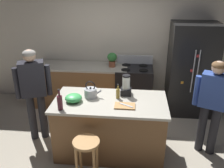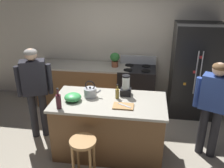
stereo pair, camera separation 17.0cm
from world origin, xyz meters
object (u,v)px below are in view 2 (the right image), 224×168
object	(u,v)px
stove_range	(136,88)
bottle_wine	(59,101)
refrigerator	(194,71)
bar_stool	(83,150)
tea_kettle	(90,92)
blender_appliance	(126,87)
potted_plant	(115,59)
bottle_vinegar	(117,93)
kitchen_island	(109,126)
chef_knife	(125,105)
person_by_sink_right	(214,102)
cutting_board	(123,106)
mixing_bowl	(73,97)
person_by_island_left	(35,86)

from	to	relation	value
stove_range	bottle_wine	world-z (taller)	bottle_wine
refrigerator	bar_stool	distance (m)	2.83
tea_kettle	blender_appliance	bearing A→B (deg)	14.46
potted_plant	bottle_wine	xyz separation A→B (m)	(-0.55, -1.88, -0.06)
stove_range	bottle_vinegar	distance (m)	1.54
stove_range	kitchen_island	bearing A→B (deg)	-102.90
blender_appliance	bottle_vinegar	bearing A→B (deg)	-129.42
bottle_vinegar	chef_knife	xyz separation A→B (m)	(0.14, -0.26, -0.06)
blender_appliance	chef_knife	xyz separation A→B (m)	(0.02, -0.40, -0.12)
person_by_sink_right	blender_appliance	distance (m)	1.34
potted_plant	cutting_board	size ratio (longest dim) A/B	1.00
refrigerator	bottle_vinegar	world-z (taller)	refrigerator
bar_stool	kitchen_island	bearing A→B (deg)	71.14
kitchen_island	person_by_sink_right	bearing A→B (deg)	5.34
potted_plant	blender_appliance	world-z (taller)	blender_appliance
kitchen_island	cutting_board	size ratio (longest dim) A/B	5.78
blender_appliance	mixing_bowl	size ratio (longest dim) A/B	1.30
blender_appliance	bottle_wine	xyz separation A→B (m)	(-0.90, -0.58, -0.02)
chef_knife	kitchen_island	bearing A→B (deg)	177.74
tea_kettle	cutting_board	size ratio (longest dim) A/B	0.92
stove_range	bottle_wine	size ratio (longest dim) A/B	3.50
bottle_wine	stove_range	bearing A→B (deg)	61.10
person_by_island_left	mixing_bowl	distance (m)	0.82
person_by_island_left	bottle_wine	bearing A→B (deg)	-42.77
cutting_board	bar_stool	bearing A→B (deg)	-130.71
bar_stool	chef_knife	xyz separation A→B (m)	(0.49, 0.55, 0.42)
potted_plant	chef_knife	xyz separation A→B (m)	(0.38, -1.71, -0.15)
stove_range	person_by_island_left	world-z (taller)	person_by_island_left
stove_range	blender_appliance	bearing A→B (deg)	-95.35
person_by_sink_right	tea_kettle	size ratio (longest dim) A/B	5.69
potted_plant	mixing_bowl	xyz separation A→B (m)	(-0.42, -1.62, -0.12)
bottle_wine	bar_stool	bearing A→B (deg)	-40.88
chef_knife	bottle_vinegar	bearing A→B (deg)	148.18
blender_appliance	bottle_vinegar	xyz separation A→B (m)	(-0.12, -0.14, -0.05)
kitchen_island	stove_range	world-z (taller)	stove_range
bottle_vinegar	mixing_bowl	bearing A→B (deg)	-165.12
refrigerator	person_by_sink_right	size ratio (longest dim) A/B	1.19
person_by_sink_right	tea_kettle	xyz separation A→B (m)	(-1.87, -0.04, 0.06)
stove_range	blender_appliance	distance (m)	1.41
bar_stool	bottle_wine	size ratio (longest dim) A/B	2.17
refrigerator	potted_plant	bearing A→B (deg)	178.21
chef_knife	cutting_board	bearing A→B (deg)	-150.75
kitchen_island	bottle_vinegar	world-z (taller)	bottle_vinegar
bar_stool	potted_plant	size ratio (longest dim) A/B	2.29
mixing_bowl	cutting_board	size ratio (longest dim) A/B	0.86
blender_appliance	tea_kettle	xyz separation A→B (m)	(-0.54, -0.14, -0.06)
refrigerator	potted_plant	size ratio (longest dim) A/B	6.23
bottle_wine	cutting_board	bearing A→B (deg)	10.97
kitchen_island	bottle_wine	xyz separation A→B (m)	(-0.68, -0.33, 0.58)
bottle_wine	mixing_bowl	bearing A→B (deg)	63.61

